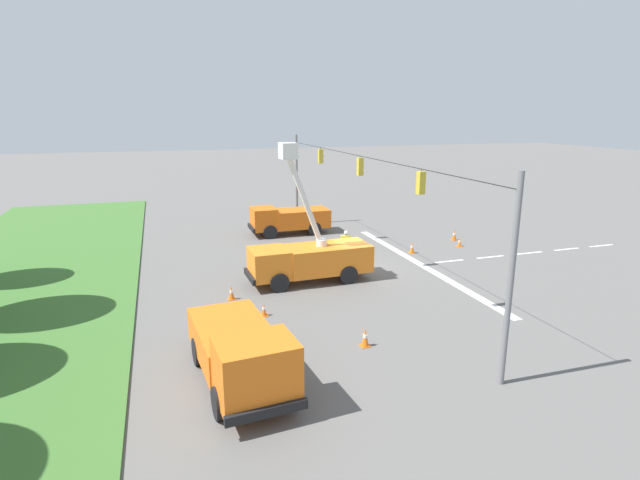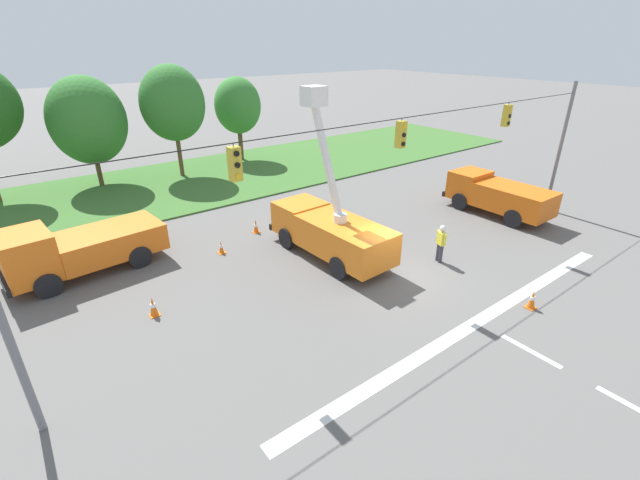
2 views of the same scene
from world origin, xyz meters
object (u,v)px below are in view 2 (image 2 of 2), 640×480
(tree_far_east, at_px, (238,106))
(utility_truck_support_far, at_px, (497,194))
(utility_truck_support_near, at_px, (79,248))
(road_worker, at_px, (441,241))
(tree_centre, at_px, (88,121))
(traffic_cone_mid_right, at_px, (256,226))
(utility_truck_bucket_lift, at_px, (329,228))
(traffic_cone_foreground_right, at_px, (532,299))
(tree_east, at_px, (173,103))
(traffic_cone_lane_edge_a, at_px, (221,247))
(traffic_cone_foreground_left, at_px, (153,307))

(tree_far_east, xyz_separation_m, utility_truck_support_far, (5.85, -19.74, -3.24))
(utility_truck_support_near, bearing_deg, road_worker, -33.65)
(tree_centre, bearing_deg, traffic_cone_mid_right, -71.13)
(utility_truck_bucket_lift, distance_m, utility_truck_support_far, 11.05)
(traffic_cone_foreground_right, bearing_deg, traffic_cone_mid_right, 110.84)
(tree_east, distance_m, utility_truck_support_near, 14.90)
(tree_east, distance_m, traffic_cone_mid_right, 13.09)
(traffic_cone_foreground_right, bearing_deg, road_worker, 86.51)
(traffic_cone_lane_edge_a, bearing_deg, traffic_cone_foreground_right, -57.44)
(traffic_cone_foreground_left, bearing_deg, traffic_cone_lane_edge_a, 37.01)
(tree_east, height_order, tree_far_east, tree_east)
(tree_centre, relative_size, tree_east, 0.93)
(tree_far_east, height_order, road_worker, tree_far_east)
(utility_truck_support_near, distance_m, traffic_cone_mid_right, 8.11)
(utility_truck_bucket_lift, relative_size, traffic_cone_foreground_right, 9.91)
(tree_far_east, distance_m, traffic_cone_mid_right, 15.65)
(traffic_cone_mid_right, bearing_deg, tree_east, 86.43)
(tree_centre, relative_size, utility_truck_support_far, 1.22)
(tree_centre, xyz_separation_m, road_worker, (9.51, -21.12, -3.42))
(traffic_cone_foreground_right, xyz_separation_m, traffic_cone_lane_edge_a, (-7.20, 11.28, -0.08))
(road_worker, xyz_separation_m, traffic_cone_foreground_right, (-0.27, -4.51, -0.63))
(traffic_cone_foreground_right, bearing_deg, tree_east, 99.16)
(utility_truck_bucket_lift, height_order, traffic_cone_foreground_left, utility_truck_bucket_lift)
(traffic_cone_lane_edge_a, bearing_deg, tree_centre, 98.07)
(traffic_cone_foreground_left, xyz_separation_m, traffic_cone_mid_right, (6.69, 4.26, -0.03))
(tree_centre, bearing_deg, road_worker, -65.75)
(utility_truck_support_near, bearing_deg, tree_east, 52.26)
(utility_truck_support_far, distance_m, traffic_cone_foreground_left, 19.10)
(tree_far_east, xyz_separation_m, traffic_cone_foreground_left, (-13.14, -17.93, -4.02))
(tree_centre, distance_m, traffic_cone_foreground_right, 27.54)
(road_worker, xyz_separation_m, traffic_cone_mid_right, (-4.99, 7.88, -0.66))
(road_worker, distance_m, traffic_cone_mid_right, 9.34)
(tree_far_east, xyz_separation_m, road_worker, (-1.47, -21.55, -3.40))
(tree_far_east, bearing_deg, traffic_cone_foreground_left, -126.24)
(traffic_cone_lane_edge_a, bearing_deg, utility_truck_support_far, -18.56)
(traffic_cone_mid_right, bearing_deg, traffic_cone_lane_edge_a, -156.26)
(utility_truck_support_near, distance_m, road_worker, 15.64)
(utility_truck_support_far, bearing_deg, traffic_cone_foreground_left, 174.56)
(tree_centre, xyz_separation_m, utility_truck_support_near, (-3.50, -12.46, -3.23))
(road_worker, height_order, traffic_cone_mid_right, road_worker)
(tree_far_east, height_order, utility_truck_bucket_lift, utility_truck_bucket_lift)
(traffic_cone_foreground_left, height_order, traffic_cone_mid_right, traffic_cone_foreground_left)
(utility_truck_support_near, xyz_separation_m, traffic_cone_mid_right, (8.03, -0.79, -0.85))
(tree_east, xyz_separation_m, utility_truck_bucket_lift, (0.63, -16.54, -3.80))
(traffic_cone_foreground_left, relative_size, traffic_cone_mid_right, 1.08)
(tree_far_east, relative_size, utility_truck_support_far, 1.11)
(road_worker, bearing_deg, tree_east, 101.93)
(utility_truck_bucket_lift, xyz_separation_m, utility_truck_support_far, (10.92, -1.67, -0.22))
(traffic_cone_foreground_left, distance_m, traffic_cone_lane_edge_a, 5.25)
(tree_east, bearing_deg, tree_centre, 168.20)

